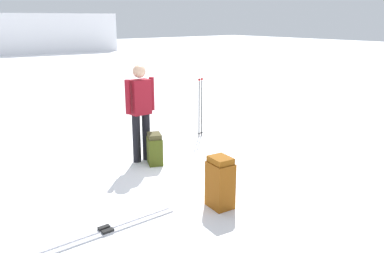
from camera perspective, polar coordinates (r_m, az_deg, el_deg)
ground_plane at (r=6.83m, az=-0.00°, el=-5.67°), size 80.00×80.00×0.00m
skier_standing at (r=6.87m, az=-7.45°, el=2.64°), size 0.57×0.22×1.70m
ski_pair_near at (r=4.96m, az=-12.30°, el=-14.49°), size 1.84×0.18×0.05m
backpack_large_dark at (r=6.86m, az=-5.40°, el=-3.28°), size 0.35×0.40×0.55m
backpack_bright at (r=5.30m, az=4.08°, el=-8.10°), size 0.31×0.37×0.71m
ski_poles_planted_near at (r=8.36m, az=1.22°, el=3.23°), size 0.17×0.10×1.25m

